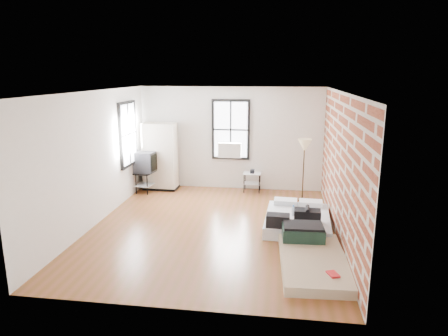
# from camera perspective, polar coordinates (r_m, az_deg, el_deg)

# --- Properties ---
(ground) EXTENTS (6.00, 6.00, 0.00)m
(ground) POSITION_cam_1_polar(r_m,az_deg,el_deg) (8.45, -1.58, -8.47)
(ground) COLOR brown
(ground) RESTS_ON ground
(room_shell) EXTENTS (5.02, 6.02, 2.80)m
(room_shell) POSITION_cam_1_polar(r_m,az_deg,el_deg) (8.28, 0.34, 3.60)
(room_shell) COLOR silver
(room_shell) RESTS_ON ground
(mattress_main) EXTENTS (1.40, 1.84, 0.57)m
(mattress_main) POSITION_cam_1_polar(r_m,az_deg,el_deg) (8.59, 10.41, -7.20)
(mattress_main) COLOR white
(mattress_main) RESTS_ON ground
(mattress_bare) EXTENTS (1.17, 2.10, 0.44)m
(mattress_bare) POSITION_cam_1_polar(r_m,az_deg,el_deg) (7.14, 12.29, -11.89)
(mattress_bare) COLOR tan
(mattress_bare) RESTS_ON ground
(wardrobe) EXTENTS (0.94, 0.56, 1.83)m
(wardrobe) POSITION_cam_1_polar(r_m,az_deg,el_deg) (11.10, -9.08, 1.63)
(wardrobe) COLOR black
(wardrobe) RESTS_ON ground
(side_table) EXTENTS (0.47, 0.38, 0.61)m
(side_table) POSITION_cam_1_polar(r_m,az_deg,el_deg) (10.82, 4.05, -1.28)
(side_table) COLOR black
(side_table) RESTS_ON ground
(floor_lamp) EXTENTS (0.34, 0.34, 1.57)m
(floor_lamp) POSITION_cam_1_polar(r_m,az_deg,el_deg) (10.04, 11.42, 2.76)
(floor_lamp) COLOR black
(floor_lamp) RESTS_ON ground
(tv_stand) EXTENTS (0.63, 0.84, 1.11)m
(tv_stand) POSITION_cam_1_polar(r_m,az_deg,el_deg) (10.95, -11.01, 0.77)
(tv_stand) COLOR black
(tv_stand) RESTS_ON ground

